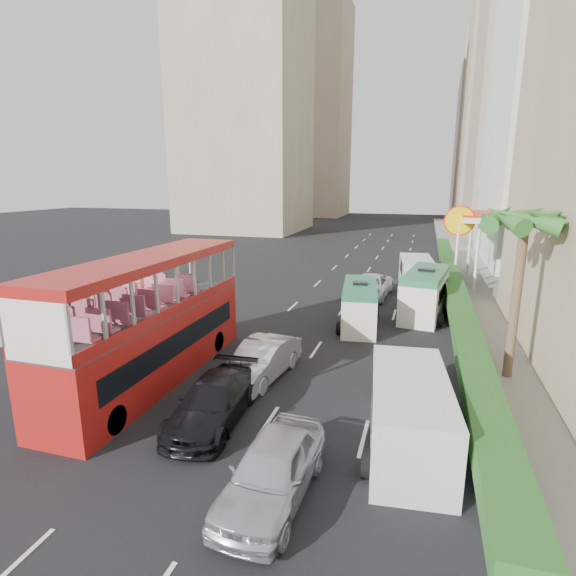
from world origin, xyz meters
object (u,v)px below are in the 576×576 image
at_px(double_decker_bus, 151,319).
at_px(minibus_near, 359,305).
at_px(car_black, 214,421).
at_px(shell_station, 501,249).
at_px(car_silver_lane_a, 262,378).
at_px(car_silver_lane_b, 273,497).
at_px(minibus_far, 425,293).
at_px(palm_tree, 516,300).
at_px(panel_van_near, 409,414).
at_px(van_asset, 369,297).
at_px(panel_van_far, 416,273).

height_order(double_decker_bus, minibus_near, double_decker_bus).
bearing_deg(car_black, shell_station, 60.77).
bearing_deg(car_silver_lane_a, car_silver_lane_b, -60.17).
bearing_deg(car_silver_lane_a, minibus_far, 68.07).
bearing_deg(palm_tree, car_silver_lane_b, -126.29).
relative_size(car_silver_lane_a, palm_tree, 0.73).
relative_size(double_decker_bus, car_silver_lane_b, 2.39).
relative_size(panel_van_near, shell_station, 0.69).
bearing_deg(palm_tree, car_silver_lane_a, -164.15).
bearing_deg(minibus_near, minibus_far, 34.99).
distance_m(car_silver_lane_a, shell_station, 24.89).
bearing_deg(palm_tree, shell_station, 83.40).
xyz_separation_m(double_decker_bus, car_silver_lane_a, (4.19, 1.27, -2.53)).
xyz_separation_m(van_asset, minibus_near, (0.20, -6.66, 1.18)).
relative_size(van_asset, panel_van_near, 0.98).
bearing_deg(car_black, car_silver_lane_a, 80.78).
height_order(double_decker_bus, palm_tree, palm_tree).
bearing_deg(car_silver_lane_a, panel_van_far, 80.50).
xyz_separation_m(double_decker_bus, panel_van_far, (9.83, 19.81, -1.42)).
distance_m(double_decker_bus, minibus_near, 11.75).
bearing_deg(panel_van_far, car_silver_lane_b, -102.62).
relative_size(van_asset, palm_tree, 0.84).
height_order(car_silver_lane_b, panel_van_near, panel_van_near).
bearing_deg(car_black, car_silver_lane_b, -47.24).
bearing_deg(panel_van_near, car_silver_lane_b, -140.08).
xyz_separation_m(car_black, palm_tree, (9.97, 6.42, 3.38)).
relative_size(car_silver_lane_b, palm_tree, 0.72).
xyz_separation_m(van_asset, panel_van_near, (3.29, -18.04, 1.10)).
distance_m(car_silver_lane_a, minibus_far, 12.93).
bearing_deg(car_silver_lane_b, panel_van_near, 48.34).
relative_size(palm_tree, shell_station, 0.80).
relative_size(minibus_near, panel_van_near, 0.97).
bearing_deg(panel_van_far, van_asset, -134.03).
xyz_separation_m(minibus_near, palm_tree, (6.77, -5.31, 2.20)).
bearing_deg(double_decker_bus, minibus_far, 49.94).
xyz_separation_m(car_silver_lane_a, van_asset, (2.65, 14.70, 0.00)).
xyz_separation_m(car_silver_lane_a, minibus_near, (2.85, 8.04, 1.18)).
bearing_deg(panel_van_far, double_decker_bus, -122.42).
xyz_separation_m(van_asset, panel_van_far, (3.00, 3.84, 1.11)).
xyz_separation_m(panel_van_far, palm_tree, (3.97, -15.81, 2.27)).
xyz_separation_m(car_silver_lane_a, car_black, (-0.36, -3.69, 0.00)).
bearing_deg(car_silver_lane_b, shell_station, 74.79).
xyz_separation_m(car_silver_lane_b, panel_van_far, (2.91, 25.18, 1.11)).
height_order(car_silver_lane_b, shell_station, shell_station).
distance_m(minibus_near, palm_tree, 8.88).
height_order(double_decker_bus, car_black, double_decker_bus).
bearing_deg(car_silver_lane_b, palm_tree, 56.25).
bearing_deg(minibus_near, van_asset, 84.26).
height_order(panel_van_far, palm_tree, palm_tree).
distance_m(car_black, panel_van_far, 23.05).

